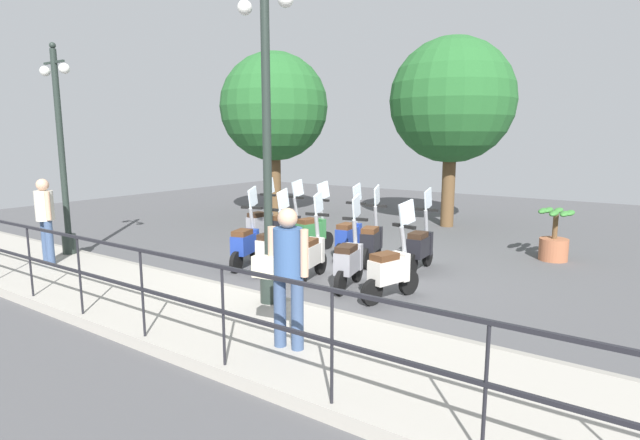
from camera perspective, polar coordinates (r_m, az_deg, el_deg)
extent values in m
plane|color=#4C4C4F|center=(9.43, 1.82, -5.85)|extent=(28.00, 28.00, 0.00)
cube|color=#A39E93|center=(7.06, -12.67, -10.80)|extent=(2.20, 20.00, 0.15)
cube|color=gray|center=(7.77, -6.92, -8.74)|extent=(0.10, 20.00, 0.15)
cube|color=black|center=(6.15, -19.90, -3.26)|extent=(0.04, 16.00, 0.04)
cube|color=black|center=(6.27, -19.66, -7.48)|extent=(0.04, 16.00, 0.04)
cylinder|color=black|center=(4.01, 18.38, -18.07)|extent=(0.03, 0.03, 1.05)
cylinder|color=black|center=(4.51, 1.37, -14.37)|extent=(0.03, 0.03, 1.05)
cylinder|color=black|center=(5.30, -10.99, -10.80)|extent=(0.03, 0.03, 1.05)
cylinder|color=black|center=(6.28, -19.63, -7.94)|extent=(0.03, 0.03, 1.05)
cylinder|color=black|center=(7.37, -25.75, -5.78)|extent=(0.03, 0.03, 1.05)
cylinder|color=black|center=(8.53, -30.22, -4.15)|extent=(0.03, 0.03, 1.05)
cylinder|color=#232D28|center=(7.24, -5.80, -7.79)|extent=(0.26, 0.26, 0.40)
cylinder|color=#232D28|center=(6.92, -6.08, 8.44)|extent=(0.12, 0.12, 4.45)
sphere|color=white|center=(7.35, -8.60, 22.88)|extent=(0.20, 0.20, 0.20)
cylinder|color=#232D28|center=(11.34, -26.73, -2.44)|extent=(0.26, 0.26, 0.40)
cylinder|color=#232D28|center=(11.14, -27.42, 6.67)|extent=(0.12, 0.12, 4.00)
cube|color=#232D28|center=(11.22, -28.13, 15.61)|extent=(0.04, 0.70, 0.04)
sphere|color=white|center=(10.90, -27.19, 15.15)|extent=(0.20, 0.20, 0.20)
sphere|color=white|center=(11.51, -28.90, 14.67)|extent=(0.20, 0.20, 0.20)
sphere|color=#232D28|center=(11.26, -28.26, 17.17)|extent=(0.12, 0.12, 0.12)
cylinder|color=#384C70|center=(5.62, -2.60, -10.68)|extent=(0.14, 0.14, 0.82)
cylinder|color=#384C70|center=(5.72, -4.60, -10.35)|extent=(0.14, 0.14, 0.82)
cylinder|color=#335184|center=(5.47, -3.69, -3.76)|extent=(0.37, 0.37, 0.55)
sphere|color=tan|center=(5.39, -3.73, 0.23)|extent=(0.22, 0.22, 0.22)
cylinder|color=tan|center=(5.38, -1.80, -3.81)|extent=(0.09, 0.09, 0.52)
cylinder|color=tan|center=(5.56, -5.51, -3.40)|extent=(0.09, 0.09, 0.52)
cube|color=beige|center=(5.59, -6.27, -5.34)|extent=(0.19, 0.30, 0.24)
cylinder|color=#384C70|center=(10.69, -28.86, -2.13)|extent=(0.14, 0.14, 0.82)
cylinder|color=#384C70|center=(10.48, -28.50, -2.32)|extent=(0.14, 0.14, 0.82)
cylinder|color=beige|center=(10.48, -28.98, 1.45)|extent=(0.37, 0.37, 0.55)
sphere|color=tan|center=(10.44, -29.15, 3.54)|extent=(0.22, 0.22, 0.22)
cylinder|color=tan|center=(10.67, -29.30, 1.63)|extent=(0.09, 0.09, 0.52)
cylinder|color=tan|center=(10.29, -28.66, 1.43)|extent=(0.09, 0.09, 0.52)
cylinder|color=brown|center=(15.70, -5.15, 4.31)|extent=(0.36, 0.36, 2.17)
sphere|color=#235B28|center=(15.67, -5.27, 12.76)|extent=(3.28, 3.28, 3.28)
cylinder|color=brown|center=(14.37, 14.45, 3.64)|extent=(0.36, 0.36, 2.20)
sphere|color=#235B28|center=(14.34, 14.85, 13.08)|extent=(3.37, 3.37, 3.37)
cylinder|color=#9E5B3D|center=(11.25, 25.12, -3.06)|extent=(0.56, 0.56, 0.45)
cylinder|color=brown|center=(11.16, 25.29, -0.68)|extent=(0.10, 0.10, 0.50)
ellipsoid|color=#387A33|center=(11.36, 25.61, 1.00)|extent=(0.56, 0.16, 0.10)
ellipsoid|color=#387A33|center=(10.87, 25.19, 0.68)|extent=(0.56, 0.16, 0.10)
ellipsoid|color=#387A33|center=(11.16, 24.14, 0.96)|extent=(0.56, 0.16, 0.10)
ellipsoid|color=#387A33|center=(11.08, 26.68, 0.72)|extent=(0.56, 0.16, 0.10)
ellipsoid|color=#387A33|center=(11.32, 24.66, 1.04)|extent=(0.56, 0.16, 0.10)
ellipsoid|color=#387A33|center=(10.92, 26.18, 0.64)|extent=(0.56, 0.16, 0.10)
cylinder|color=black|center=(8.15, 10.10, -7.02)|extent=(0.41, 0.19, 0.40)
cylinder|color=black|center=(7.57, 5.94, -8.23)|extent=(0.41, 0.19, 0.40)
cube|color=beige|center=(7.72, 7.72, -5.74)|extent=(0.65, 0.44, 0.36)
cube|color=beige|center=(7.92, 9.16, -5.23)|extent=(0.20, 0.32, 0.44)
cube|color=#4C2D19|center=(7.61, 7.39, -4.16)|extent=(0.46, 0.36, 0.10)
cylinder|color=gray|center=(7.88, 9.52, -2.66)|extent=(0.20, 0.12, 0.55)
cube|color=black|center=(7.83, 9.58, -0.69)|extent=(0.18, 0.44, 0.05)
cube|color=silver|center=(7.84, 9.91, 0.80)|extent=(0.38, 0.14, 0.42)
cylinder|color=black|center=(8.74, 4.29, -5.77)|extent=(0.41, 0.16, 0.40)
cylinder|color=black|center=(7.98, 2.35, -7.23)|extent=(0.41, 0.16, 0.40)
cube|color=gray|center=(8.21, 3.18, -4.74)|extent=(0.64, 0.40, 0.36)
cube|color=gray|center=(8.47, 3.85, -4.16)|extent=(0.18, 0.32, 0.44)
cube|color=black|center=(8.09, 3.03, -3.27)|extent=(0.44, 0.34, 0.10)
cylinder|color=gray|center=(8.45, 4.01, -1.73)|extent=(0.19, 0.11, 0.55)
cube|color=black|center=(8.40, 4.04, 0.11)|extent=(0.15, 0.44, 0.05)
cube|color=silver|center=(8.42, 4.18, 1.51)|extent=(0.39, 0.11, 0.42)
cylinder|color=black|center=(9.20, 0.06, -4.96)|extent=(0.41, 0.15, 0.40)
cylinder|color=black|center=(8.47, -2.20, -6.24)|extent=(0.41, 0.15, 0.40)
cube|color=beige|center=(8.69, -1.26, -3.93)|extent=(0.64, 0.39, 0.36)
cube|color=beige|center=(8.94, -0.48, -3.41)|extent=(0.17, 0.32, 0.44)
cube|color=#4C2D19|center=(8.57, -1.47, -2.53)|extent=(0.44, 0.33, 0.10)
cylinder|color=gray|center=(8.92, -0.32, -1.10)|extent=(0.19, 0.10, 0.55)
cube|color=black|center=(8.87, -0.32, 0.64)|extent=(0.14, 0.44, 0.05)
cube|color=silver|center=(8.90, -0.17, 1.97)|extent=(0.39, 0.10, 0.42)
cylinder|color=black|center=(9.67, -3.85, -4.26)|extent=(0.41, 0.11, 0.40)
cylinder|color=black|center=(9.02, -6.81, -5.33)|extent=(0.41, 0.11, 0.40)
cube|color=beige|center=(9.21, -5.61, -3.20)|extent=(0.62, 0.33, 0.36)
cube|color=beige|center=(9.43, -4.59, -2.75)|extent=(0.14, 0.31, 0.44)
cube|color=black|center=(9.10, -5.89, -1.87)|extent=(0.42, 0.29, 0.10)
cylinder|color=gray|center=(9.41, -4.41, -0.57)|extent=(0.19, 0.08, 0.55)
cube|color=black|center=(9.37, -4.43, 1.09)|extent=(0.09, 0.44, 0.05)
cube|color=silver|center=(9.39, -4.24, 2.34)|extent=(0.39, 0.06, 0.42)
cylinder|color=black|center=(10.12, -7.32, -3.70)|extent=(0.41, 0.19, 0.40)
cylinder|color=black|center=(9.40, -9.55, -4.77)|extent=(0.41, 0.19, 0.40)
cube|color=navy|center=(9.62, -8.66, -2.71)|extent=(0.65, 0.43, 0.36)
cube|color=navy|center=(9.87, -7.89, -2.26)|extent=(0.20, 0.32, 0.44)
cube|color=#4C2D19|center=(9.52, -8.89, -1.44)|extent=(0.46, 0.36, 0.10)
cylinder|color=gray|center=(9.86, -7.78, -0.17)|extent=(0.19, 0.12, 0.55)
cube|color=black|center=(9.82, -7.82, 1.41)|extent=(0.18, 0.44, 0.05)
cube|color=silver|center=(9.84, -7.69, 2.61)|extent=(0.38, 0.13, 0.42)
cylinder|color=black|center=(9.97, 12.20, -4.03)|extent=(0.40, 0.10, 0.40)
cylinder|color=black|center=(9.22, 10.47, -5.09)|extent=(0.40, 0.10, 0.40)
cube|color=black|center=(9.45, 11.25, -3.00)|extent=(0.61, 0.31, 0.36)
cube|color=black|center=(9.71, 11.85, -2.56)|extent=(0.14, 0.31, 0.44)
cube|color=black|center=(9.34, 11.14, -1.71)|extent=(0.41, 0.28, 0.10)
cylinder|color=gray|center=(9.70, 12.04, -0.45)|extent=(0.19, 0.08, 0.55)
cube|color=black|center=(9.66, 12.09, 1.16)|extent=(0.08, 0.44, 0.05)
cube|color=silver|center=(9.69, 12.25, 2.37)|extent=(0.39, 0.05, 0.42)
cylinder|color=black|center=(10.36, 6.54, -3.37)|extent=(0.41, 0.17, 0.40)
cylinder|color=black|center=(9.58, 5.26, -4.41)|extent=(0.41, 0.17, 0.40)
cube|color=black|center=(9.83, 5.82, -2.39)|extent=(0.65, 0.41, 0.36)
cube|color=black|center=(10.10, 6.27, -1.96)|extent=(0.19, 0.32, 0.44)
cube|color=#4C2D19|center=(9.72, 5.73, -1.14)|extent=(0.45, 0.35, 0.10)
cylinder|color=gray|center=(10.09, 6.39, 0.08)|extent=(0.19, 0.11, 0.55)
cube|color=black|center=(10.05, 6.42, 1.63)|extent=(0.16, 0.44, 0.05)
cube|color=silver|center=(10.08, 6.53, 2.80)|extent=(0.38, 0.12, 0.42)
cylinder|color=black|center=(10.70, 4.41, -2.92)|extent=(0.40, 0.11, 0.40)
cylinder|color=black|center=(9.98, 2.31, -3.82)|extent=(0.40, 0.11, 0.40)
cube|color=navy|center=(10.20, 3.20, -1.91)|extent=(0.62, 0.32, 0.36)
cube|color=navy|center=(10.45, 3.92, -1.53)|extent=(0.14, 0.31, 0.44)
cube|color=#4C2D19|center=(10.10, 3.03, -0.70)|extent=(0.42, 0.29, 0.10)
cylinder|color=gray|center=(10.44, 4.09, 0.43)|extent=(0.19, 0.08, 0.55)
cube|color=black|center=(10.40, 4.11, 1.93)|extent=(0.09, 0.44, 0.05)
cube|color=silver|center=(10.43, 4.27, 3.06)|extent=(0.39, 0.06, 0.42)
cylinder|color=black|center=(11.19, 0.70, -2.34)|extent=(0.41, 0.15, 0.40)
cylinder|color=black|center=(10.63, -2.45, -2.98)|extent=(0.41, 0.15, 0.40)
cube|color=#2D6B38|center=(10.79, -1.16, -1.27)|extent=(0.64, 0.39, 0.36)
cube|color=#2D6B38|center=(10.99, -0.06, -0.96)|extent=(0.17, 0.32, 0.44)
cube|color=#4C2D19|center=(10.71, -1.44, -0.11)|extent=(0.44, 0.33, 0.10)
cylinder|color=gray|center=(10.97, 0.16, 0.90)|extent=(0.19, 0.10, 0.55)
cube|color=black|center=(10.93, 0.16, 2.32)|extent=(0.14, 0.44, 0.05)
cube|color=silver|center=(10.95, 0.38, 3.39)|extent=(0.39, 0.10, 0.42)
cylinder|color=black|center=(11.65, -2.21, -1.87)|extent=(0.41, 0.13, 0.40)
cylinder|color=black|center=(11.08, -5.19, -2.50)|extent=(0.41, 0.13, 0.40)
cube|color=black|center=(11.25, -3.99, -0.85)|extent=(0.63, 0.35, 0.36)
cube|color=black|center=(11.45, -2.95, -0.55)|extent=(0.16, 0.31, 0.44)
cube|color=#4C2D19|center=(11.16, -4.26, 0.27)|extent=(0.43, 0.31, 0.10)
cylinder|color=gray|center=(11.43, -2.75, 1.24)|extent=(0.19, 0.09, 0.55)
cube|color=black|center=(11.40, -2.77, 2.61)|extent=(0.11, 0.44, 0.05)
cube|color=silver|center=(11.42, -2.56, 3.63)|extent=(0.39, 0.08, 0.42)
cylinder|color=black|center=(12.18, -5.46, -1.40)|extent=(0.40, 0.09, 0.40)
cylinder|color=black|center=(11.56, -8.00, -2.05)|extent=(0.40, 0.09, 0.40)
cube|color=gray|center=(11.75, -6.98, -0.45)|extent=(0.61, 0.30, 0.36)
cube|color=gray|center=(11.97, -6.10, -0.15)|extent=(0.13, 0.30, 0.44)
cube|color=black|center=(11.66, -7.23, 0.61)|extent=(0.41, 0.27, 0.10)
cylinder|color=gray|center=(11.96, -5.95, 1.56)|extent=(0.18, 0.08, 0.55)
cube|color=black|center=(11.93, -5.97, 2.87)|extent=(0.07, 0.44, 0.05)
cube|color=silver|center=(11.95, -5.81, 3.85)|extent=(0.39, 0.04, 0.42)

